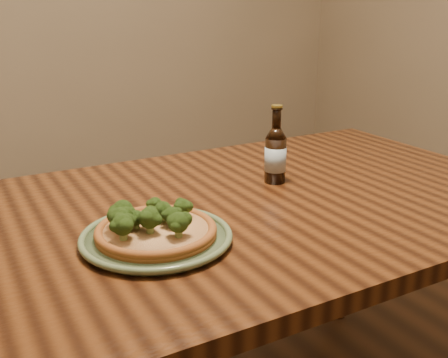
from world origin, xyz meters
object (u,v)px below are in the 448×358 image
pizza (154,228)px  beer_bottle (275,154)px  table (225,240)px  plate (156,237)px

pizza → beer_bottle: beer_bottle is taller
table → beer_bottle: size_ratio=7.81×
table → pizza: size_ratio=6.64×
plate → pizza: size_ratio=1.26×
table → beer_bottle: bearing=21.6°
table → plate: (-0.22, -0.11, 0.10)m
plate → beer_bottle: 0.46m
pizza → beer_bottle: 0.46m
plate → pizza: (-0.00, 0.00, 0.02)m
pizza → beer_bottle: bearing=24.5°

